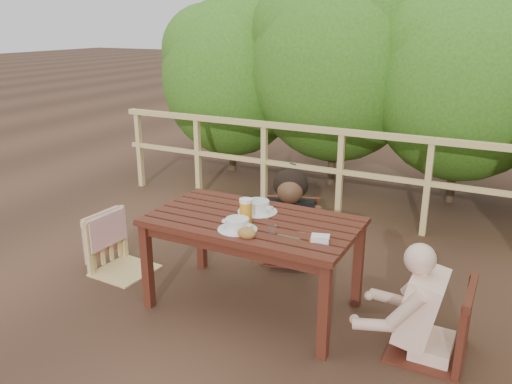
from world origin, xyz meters
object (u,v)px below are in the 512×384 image
at_px(soup_near, 237,225).
at_px(chair_far, 291,207).
at_px(woman, 292,187).
at_px(butter_tub, 320,239).
at_px(chair_left, 121,221).
at_px(table, 253,264).
at_px(diner_right, 442,268).
at_px(bread_roll, 247,233).
at_px(chair_right, 435,284).
at_px(tumbler, 272,231).
at_px(soup_far, 257,207).
at_px(beer_glass, 246,211).

bearing_deg(soup_near, chair_far, 94.40).
xyz_separation_m(woman, butter_tub, (0.66, -1.08, 0.05)).
bearing_deg(chair_left, woman, -47.67).
bearing_deg(table, chair_far, 95.69).
height_order(woman, diner_right, woman).
height_order(chair_far, diner_right, diner_right).
bearing_deg(butter_tub, diner_right, -3.84).
bearing_deg(bread_roll, table, 110.27).
height_order(chair_right, woman, woman).
height_order(chair_right, bread_roll, chair_right).
xyz_separation_m(chair_right, butter_tub, (-0.71, -0.15, 0.23)).
bearing_deg(woman, chair_right, 127.55).
bearing_deg(tumbler, butter_tub, 10.43).
relative_size(chair_far, soup_far, 3.27).
bearing_deg(woman, soup_far, 75.20).
xyz_separation_m(table, diner_right, (1.32, 0.00, 0.27)).
xyz_separation_m(woman, tumbler, (0.34, -1.14, 0.06)).
bearing_deg(soup_far, chair_right, -6.25).
height_order(chair_right, soup_far, chair_right).
bearing_deg(soup_far, butter_tub, -25.96).
height_order(table, chair_right, chair_right).
relative_size(table, chair_far, 1.55).
xyz_separation_m(soup_far, tumbler, (0.29, -0.36, -0.01)).
xyz_separation_m(tumbler, butter_tub, (0.32, 0.06, -0.02)).
distance_m(beer_glass, tumbler, 0.31).
height_order(tumbler, butter_tub, tumbler).
relative_size(table, diner_right, 1.22).
distance_m(chair_far, diner_right, 1.68).
distance_m(table, chair_far, 0.92).
relative_size(chair_right, butter_tub, 8.37).
height_order(chair_right, tumbler, chair_right).
height_order(chair_far, beer_glass, chair_far).
bearing_deg(chair_right, butter_tub, -77.71).
xyz_separation_m(soup_near, beer_glass, (-0.02, 0.16, 0.04)).
bearing_deg(woman, diner_right, 128.12).
bearing_deg(butter_tub, beer_glass, 156.59).
xyz_separation_m(chair_right, soup_far, (-1.33, 0.15, 0.25)).
bearing_deg(chair_left, diner_right, -86.38).
xyz_separation_m(chair_left, beer_glass, (1.23, -0.05, 0.32)).
height_order(woman, soup_far, woman).
bearing_deg(bread_roll, beer_glass, 119.04).
bearing_deg(chair_left, tumbler, -94.18).
bearing_deg(woman, tumbler, 88.13).
height_order(diner_right, tumbler, diner_right).
bearing_deg(soup_far, beer_glass, -85.15).
bearing_deg(chair_left, bread_roll, -98.95).
relative_size(soup_near, butter_tub, 2.32).
bearing_deg(soup_near, bread_roll, -36.15).
bearing_deg(chair_right, tumbler, -78.21).
bearing_deg(bread_roll, woman, 99.38).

